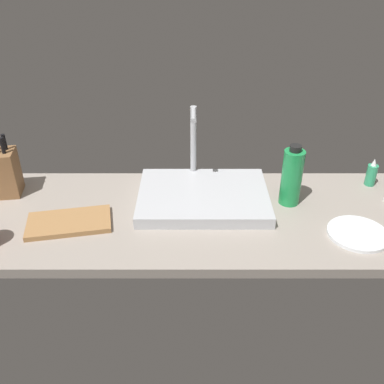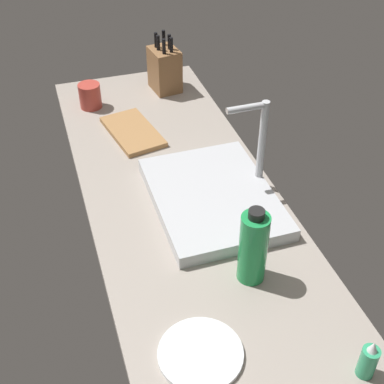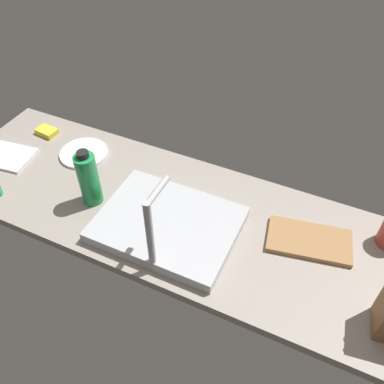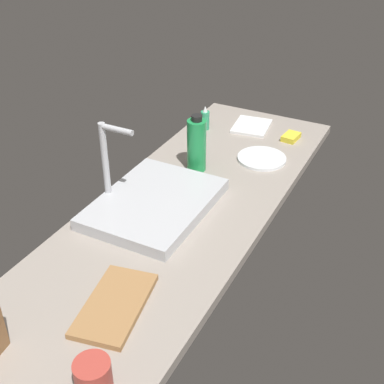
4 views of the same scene
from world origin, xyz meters
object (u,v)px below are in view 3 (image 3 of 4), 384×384
(cutting_board, at_px, (309,241))
(dinner_plate, at_px, (84,153))
(faucet, at_px, (151,231))
(water_bottle, at_px, (89,179))
(dish_towel, at_px, (9,157))
(sink_basin, at_px, (168,224))
(dish_sponge, at_px, (47,131))

(cutting_board, bearing_deg, dinner_plate, -3.54)
(faucet, xyz_separation_m, cutting_board, (-0.43, -0.31, -0.17))
(cutting_board, distance_m, water_bottle, 0.80)
(dinner_plate, relative_size, dish_towel, 1.07)
(water_bottle, relative_size, dish_towel, 1.23)
(faucet, distance_m, dish_towel, 0.86)
(sink_basin, distance_m, dinner_plate, 0.55)
(water_bottle, distance_m, dish_towel, 0.47)
(sink_basin, height_order, dish_sponge, sink_basin)
(dish_towel, height_order, dish_sponge, dish_sponge)
(water_bottle, bearing_deg, faucet, 155.33)
(faucet, xyz_separation_m, dish_towel, (0.81, -0.21, -0.17))
(sink_basin, xyz_separation_m, dinner_plate, (0.51, -0.21, -0.02))
(cutting_board, relative_size, dish_towel, 1.49)
(sink_basin, height_order, dish_towel, sink_basin)
(dish_towel, bearing_deg, cutting_board, -175.79)
(cutting_board, relative_size, dinner_plate, 1.40)
(dinner_plate, height_order, dish_towel, same)
(dish_towel, distance_m, dish_sponge, 0.20)
(sink_basin, bearing_deg, dish_towel, -4.26)
(cutting_board, height_order, dinner_plate, cutting_board)
(sink_basin, relative_size, cutting_board, 1.70)
(dish_sponge, bearing_deg, faucet, 151.89)
(dinner_plate, bearing_deg, sink_basin, 157.62)
(sink_basin, xyz_separation_m, dish_sponge, (0.74, -0.26, -0.01))
(water_bottle, bearing_deg, dish_towel, -6.56)
(sink_basin, bearing_deg, dinner_plate, -22.38)
(dish_towel, relative_size, dish_sponge, 2.09)
(dish_sponge, bearing_deg, water_bottle, 149.20)
(sink_basin, relative_size, dinner_plate, 2.38)
(cutting_board, bearing_deg, faucet, 35.54)
(dinner_plate, bearing_deg, dish_sponge, -11.78)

